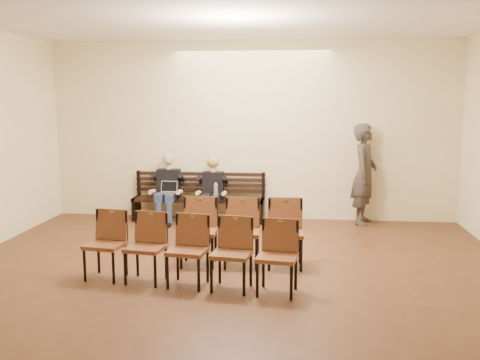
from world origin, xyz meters
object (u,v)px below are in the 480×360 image
Objects in this scene: bench at (199,209)px; chair_row_front at (242,233)px; seated_woman at (212,193)px; bag at (197,233)px; chair_row_back at (188,251)px; seated_man at (168,189)px; laptop at (168,194)px; water_bottle at (216,195)px; passerby at (364,166)px.

chair_row_front is at bearing -67.81° from bench.
bag is (-0.03, -1.46, -0.43)m from seated_woman.
chair_row_front is at bearing 63.93° from chair_row_back.
chair_row_back is (1.12, -3.55, -0.19)m from seated_man.
chair_row_back is (1.07, -3.36, -0.11)m from laptop.
laptop is at bearing 122.23° from chair_row_front.
laptop is 0.94m from water_bottle.
laptop is 0.80× the size of bag.
seated_man is 1.11× the size of seated_woman.
seated_man reaches higher than chair_row_back.
water_bottle is 2.55m from chair_row_front.
seated_woman is at bearing 105.61° from chair_row_front.
seated_woman reaches higher than bag.
bench is 3.72m from chair_row_back.
laptop is (-0.54, -0.31, 0.34)m from bench.
water_bottle is at bearing 83.82° from bag.
water_bottle is 3.34m from chair_row_back.
passerby is at bearing 11.47° from laptop.
laptop is at bearing -150.18° from bench.
seated_woman is at bearing 114.39° from water_bottle.
water_bottle is 1.32m from bag.
laptop is at bearing 113.33° from passerby.
seated_man is (-0.58, -0.12, 0.42)m from bench.
passerby reaches higher than seated_man.
passerby is (3.78, 0.22, 0.46)m from seated_man.
seated_man is 3.20× the size of bag.
bag is at bearing 136.96° from passerby.
bench is at bearing 108.87° from passerby.
water_bottle reaches higher than laptop.
passerby reaches higher than chair_row_back.
chair_row_front is (0.74, -2.44, -0.08)m from water_bottle.
bench is 0.93× the size of chair_row_back.
passerby is at bearing 62.82° from chair_row_back.
bench is at bearing 157.95° from seated_woman.
chair_row_back reaches higher than laptop.
water_bottle is (0.10, -0.22, -0.01)m from seated_woman.
water_bottle is 0.09× the size of chair_row_back.
laptop is 2.99m from chair_row_front.
chair_row_back is at bearing -72.56° from seated_man.
chair_row_front reaches higher than water_bottle.
bench is 6.46× the size of bag.
seated_woman is 2.95m from passerby.
bag is at bearing 105.37° from chair_row_back.
seated_woman is 3.59× the size of laptop.
bag is 3.51m from passerby.
laptop is 3.53m from chair_row_back.
laptop reaches higher than bag.
bench is at bearing 106.25° from chair_row_back.
bag is (0.80, -1.27, -0.42)m from laptop.
water_bottle is (0.94, -0.03, 0.00)m from laptop.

